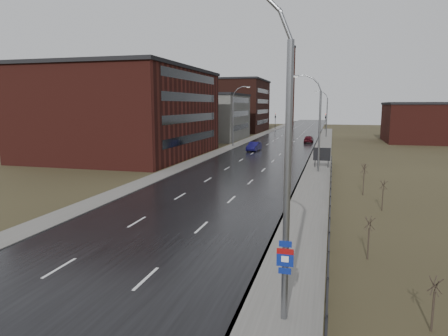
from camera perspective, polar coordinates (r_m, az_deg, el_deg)
The scene contains 25 objects.
ground at distance 17.39m, azimuth -24.50°, elevation -18.83°, with size 320.00×320.00×0.00m, color #2D2819.
road at distance 72.80m, azimuth 7.01°, elevation 2.71°, with size 14.00×300.00×0.06m, color black.
sidewalk_right at distance 47.32m, azimuth 12.99°, elevation -0.74°, with size 3.20×180.00×0.18m, color #595651.
curb_right at distance 47.40m, azimuth 11.16°, elevation -0.66°, with size 0.16×180.00×0.18m, color slate.
sidewalk_left at distance 74.39m, azimuth 0.74°, elevation 2.93°, with size 2.40×260.00×0.12m, color #595651.
warehouse_near at distance 64.69m, azimuth -13.81°, elevation 7.72°, with size 22.44×28.56×13.50m.
warehouse_mid at distance 94.02m, azimuth -2.32°, elevation 7.36°, with size 16.32×20.40×10.50m.
warehouse_far at distance 124.17m, azimuth -0.35°, elevation 8.91°, with size 26.52×24.48×15.50m.
building_right at distance 95.84m, azimuth 27.40°, elevation 5.80°, with size 18.36×16.32×8.50m.
smokestack at distance 162.64m, azimuth 9.63°, elevation 11.53°, with size 2.70×2.70×30.70m.
streetlight_main at distance 13.87m, azimuth 7.77°, elevation 1.36°, with size 3.91×0.29×12.11m.
streetlight_right_mid at distance 47.72m, azimuth 13.16°, elevation 6.28°, with size 3.36×0.28×11.35m.
streetlight_left at distance 75.82m, azimuth 1.50°, elevation 7.42°, with size 3.36×0.28×11.35m.
streetlight_right_far at distance 101.68m, azimuth 14.32°, elevation 7.54°, with size 3.36×0.28×11.35m.
guardrail at distance 30.80m, azimuth 14.93°, elevation -4.79°, with size 0.10×53.05×1.10m.
shrub_b at distance 16.37m, azimuth 27.75°, elevation -16.71°, with size 0.48×0.51×2.01m.
shrub_c at distance 22.02m, azimuth 19.97°, elevation -9.25°, with size 0.54×0.56×2.26m.
shrub_d at distance 32.28m, azimuth 21.74°, elevation -3.56°, with size 0.55×0.58×2.32m.
shrub_e at distance 37.23m, azimuth 19.33°, elevation -1.46°, with size 0.65×0.68×2.76m.
shrub_f at distance 44.65m, azimuth 19.40°, elevation -0.46°, with size 0.43×0.46×1.80m.
billboard at distance 51.05m, azimuth 13.80°, elevation 1.84°, with size 2.10×0.17×2.67m.
traffic_light_left at distance 132.94m, azimuth 7.35°, elevation 7.48°, with size 0.58×2.73×5.30m.
traffic_light_right at distance 131.70m, azimuth 14.32°, elevation 7.26°, with size 0.58×2.73×5.30m.
car_near at distance 69.24m, azimuth 4.31°, elevation 3.05°, with size 1.63×4.68×1.54m, color #100D45.
car_far at distance 86.06m, azimuth 12.00°, elevation 4.03°, with size 1.82×4.54×1.55m, color #410A13.
Camera 1 is at (10.23, -11.65, 7.88)m, focal length 32.00 mm.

